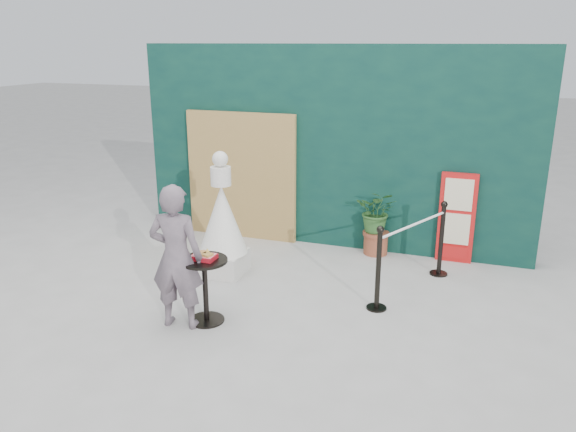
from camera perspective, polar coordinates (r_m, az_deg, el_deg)
The scene contains 10 objects.
ground at distance 6.19m, azimuth -3.80°, elevation -12.05°, with size 60.00×60.00×0.00m, color #ADAAA5.
back_wall at distance 8.51m, azimuth 4.43°, elevation 6.92°, with size 6.00×0.30×3.00m, color black.
bamboo_fence at distance 8.89m, azimuth -4.77°, elevation 4.06°, with size 1.80×0.08×2.00m, color tan.
woman at distance 6.17m, azimuth -11.29°, elevation -4.12°, with size 0.59×0.39×1.62m, color slate.
menu_board at distance 8.25m, azimuth 16.75°, elevation -0.21°, with size 0.50×0.07×1.30m.
statue at distance 7.53m, azimuth -6.67°, elevation -0.91°, with size 0.66×0.66×1.69m.
cafe_table at distance 6.33m, azimuth -8.44°, elevation -6.48°, with size 0.52×0.52×0.75m.
food_basket at distance 6.22m, azimuth -8.53°, elevation -4.04°, with size 0.26×0.19×0.11m.
planter at distance 8.31m, azimuth 9.02°, elevation -0.10°, with size 0.58×0.50×0.98m.
stanchion_barrier at distance 7.18m, azimuth 12.48°, elevation -3.78°, with size 0.84×1.54×1.03m.
Camera 1 is at (2.18, -4.93, 3.04)m, focal length 35.00 mm.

